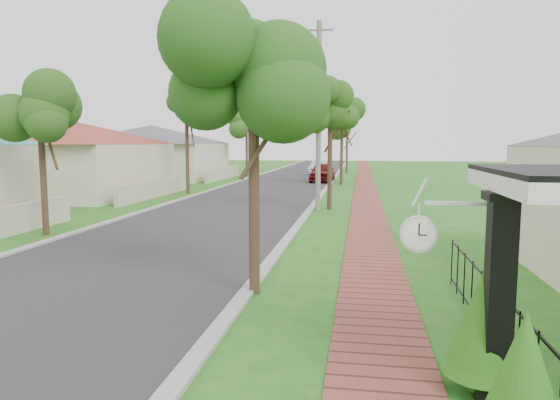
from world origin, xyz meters
The scene contains 16 objects.
ground centered at (0.00, 0.00, 0.00)m, with size 160.00×160.00×0.00m, color #1D6317.
road centered at (-3.00, 20.00, 0.00)m, with size 7.00×120.00×0.02m, color #28282B.
kerb_right centered at (0.65, 20.00, 0.00)m, with size 0.30×120.00×0.10m, color #9E9E99.
kerb_left centered at (-6.65, 20.00, 0.00)m, with size 0.30×120.00×0.10m, color #9E9E99.
sidewalk centered at (3.25, 20.00, 0.00)m, with size 1.50×120.00×0.03m, color brown.
porch_post centered at (4.55, -1.00, 1.12)m, with size 0.48×0.48×2.52m.
picket_fence centered at (4.90, 0.00, 0.53)m, with size 0.03×8.02×1.00m.
street_trees centered at (-2.87, 26.84, 4.54)m, with size 10.70×37.65×5.89m.
hedge_row centered at (4.45, -2.05, 0.79)m, with size 0.88×3.47×1.74m.
far_house_red centered at (-14.97, 20.00, 2.34)m, with size 15.56×15.56×4.60m.
far_house_grey centered at (-14.97, 34.00, 2.34)m, with size 15.56×15.56×4.60m.
parked_car_red centered at (-0.08, 32.55, 0.76)m, with size 1.80×4.47×1.52m, color #5F0E11.
parked_car_white centered at (-1.00, 40.74, 0.67)m, with size 1.42×4.07×1.34m, color silver.
near_tree centered at (0.80, 2.70, 4.16)m, with size 2.03×2.03×5.22m.
utility_pole centered at (1.00, 15.55, 4.26)m, with size 1.20×0.24×8.41m.
station_clock centered at (3.68, -0.60, 1.95)m, with size 1.08×0.13×0.66m.
Camera 1 is at (2.91, -7.05, 3.07)m, focal length 32.00 mm.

